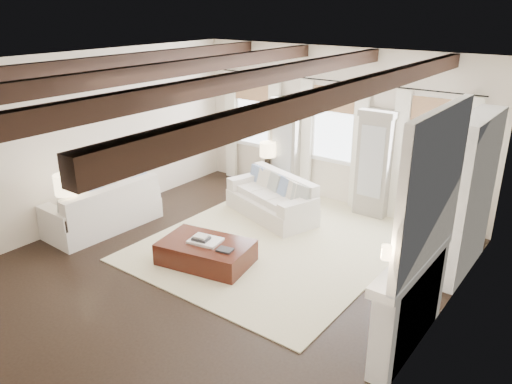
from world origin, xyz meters
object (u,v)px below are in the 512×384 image
Objects in this scene: side_table_front at (72,227)px; side_table_back at (268,182)px; ottoman at (206,253)px; sofa_left at (105,210)px; sofa_back at (273,200)px.

side_table_front is 1.04× the size of side_table_back.
side_table_front reaches higher than side_table_back.
side_table_back is at bearing 97.07° from ottoman.
sofa_left is 3.56m from side_table_back.
side_table_front is (0.04, -0.73, -0.06)m from sofa_left.
ottoman is 3.32m from side_table_back.
ottoman is 2.49× the size of side_table_back.
ottoman is at bearing 3.09° from sofa_left.
sofa_left is 0.74m from side_table_front.
sofa_back is 2.27m from ottoman.
sofa_back reaches higher than ottoman.
sofa_left is at bearing -132.43° from sofa_back.
sofa_left is (-2.18, -2.38, 0.02)m from sofa_back.
sofa_back is at bearing -48.74° from side_table_back.
sofa_left is at bearing 172.00° from ottoman.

